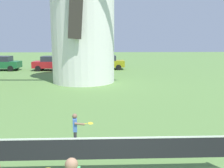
{
  "coord_description": "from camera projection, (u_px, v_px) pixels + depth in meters",
  "views": [
    {
      "loc": [
        -0.08,
        -3.92,
        3.45
      ],
      "look_at": [
        0.21,
        3.97,
        1.99
      ],
      "focal_mm": 39.67,
      "sensor_mm": 36.0,
      "label": 1
    }
  ],
  "objects": [
    {
      "name": "player_far",
      "position": [
        76.0,
        127.0,
        8.02
      ],
      "size": [
        0.7,
        0.38,
        1.07
      ],
      "color": "#333338",
      "rests_on": "ground_plane"
    },
    {
      "name": "parked_car_green",
      "position": [
        0.0,
        63.0,
        27.03
      ],
      "size": [
        4.3,
        2.02,
        1.56
      ],
      "color": "#1E6638",
      "rests_on": "ground_plane"
    },
    {
      "name": "tennis_net",
      "position": [
        115.0,
        148.0,
        6.29
      ],
      "size": [
        5.96,
        0.06,
        1.1
      ],
      "color": "red",
      "rests_on": "ground_plane"
    },
    {
      "name": "windmill",
      "position": [
        82.0,
        3.0,
        19.02
      ],
      "size": [
        10.23,
        5.66,
        13.62
      ],
      "color": "white",
      "rests_on": "ground_plane"
    },
    {
      "name": "parked_car_mustard",
      "position": [
        105.0,
        62.0,
        27.97
      ],
      "size": [
        4.39,
        1.96,
        1.56
      ],
      "color": "#999919",
      "rests_on": "ground_plane"
    },
    {
      "name": "parked_car_red",
      "position": [
        53.0,
        63.0,
        27.0
      ],
      "size": [
        4.42,
        2.06,
        1.56
      ],
      "color": "red",
      "rests_on": "ground_plane"
    }
  ]
}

